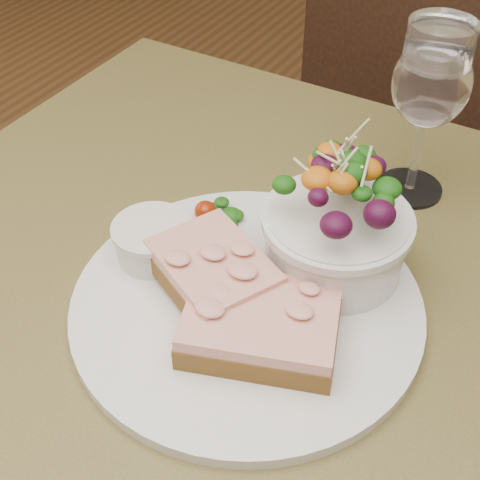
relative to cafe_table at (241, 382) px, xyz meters
The scene contains 9 objects.
cafe_table is the anchor object (origin of this frame).
chair_far 0.81m from the cafe_table, 88.23° to the left, with size 0.50×0.50×0.90m.
dinner_plate 0.11m from the cafe_table, 77.09° to the left, with size 0.31×0.31×0.01m, color silver.
sandwich_front 0.14m from the cafe_table, 36.08° to the right, with size 0.15×0.13×0.03m.
sandwich_back 0.14m from the cafe_table, behind, with size 0.13×0.12×0.03m.
ramekin 0.17m from the cafe_table, behind, with size 0.07×0.07×0.04m.
salad_bowl 0.20m from the cafe_table, 60.09° to the left, with size 0.12×0.12×0.13m.
garnish 0.17m from the cafe_table, 131.72° to the left, with size 0.05×0.04×0.02m.
wine_glass 0.34m from the cafe_table, 74.59° to the left, with size 0.08×0.08×0.18m.
Camera 1 is at (0.20, -0.34, 1.20)m, focal length 50.00 mm.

